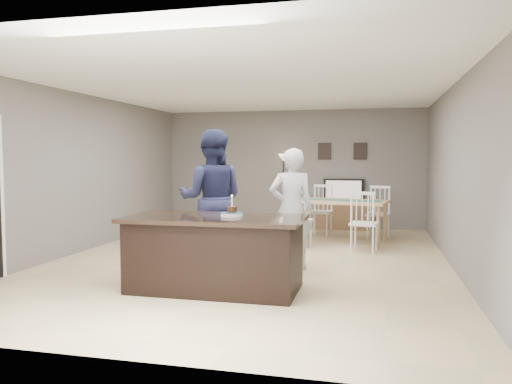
% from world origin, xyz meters
% --- Properties ---
extents(floor, '(8.00, 8.00, 0.00)m').
position_xyz_m(floor, '(0.00, 0.00, 0.00)').
color(floor, tan).
rests_on(floor, ground).
extents(room_shell, '(8.00, 8.00, 8.00)m').
position_xyz_m(room_shell, '(0.00, 0.00, 1.68)').
color(room_shell, slate).
rests_on(room_shell, floor).
extents(kitchen_island, '(2.15, 1.10, 0.90)m').
position_xyz_m(kitchen_island, '(0.00, -1.80, 0.45)').
color(kitchen_island, black).
rests_on(kitchen_island, floor).
extents(tv_console, '(1.20, 0.40, 0.60)m').
position_xyz_m(tv_console, '(1.20, 3.77, 0.30)').
color(tv_console, brown).
rests_on(tv_console, floor).
extents(television, '(0.91, 0.12, 0.53)m').
position_xyz_m(television, '(1.20, 3.84, 0.86)').
color(television, black).
rests_on(television, tv_console).
extents(tv_screen_glow, '(0.78, 0.00, 0.78)m').
position_xyz_m(tv_screen_glow, '(1.20, 3.76, 0.87)').
color(tv_screen_glow, orange).
rests_on(tv_screen_glow, tv_console).
extents(picture_frames, '(1.10, 0.02, 0.38)m').
position_xyz_m(picture_frames, '(1.15, 3.98, 1.75)').
color(picture_frames, black).
rests_on(picture_frames, room_shell).
extents(woman, '(0.73, 0.59, 1.74)m').
position_xyz_m(woman, '(0.71, -0.45, 0.87)').
color(woman, silver).
rests_on(woman, floor).
extents(man, '(1.10, 0.93, 2.01)m').
position_xyz_m(man, '(-0.44, -0.61, 1.01)').
color(man, '#1C1F3D').
rests_on(man, floor).
extents(birthday_cake, '(0.17, 0.17, 0.26)m').
position_xyz_m(birthday_cake, '(0.19, -1.71, 0.96)').
color(birthday_cake, gold).
rests_on(birthday_cake, kitchen_island).
extents(plate_stack, '(0.28, 0.28, 0.04)m').
position_xyz_m(plate_stack, '(0.19, -1.73, 0.92)').
color(plate_stack, white).
rests_on(plate_stack, kitchen_island).
extents(dining_table, '(1.92, 2.16, 1.04)m').
position_xyz_m(dining_table, '(1.25, 1.96, 0.66)').
color(dining_table, tan).
rests_on(dining_table, floor).
extents(floor_lamp, '(0.25, 0.25, 1.69)m').
position_xyz_m(floor_lamp, '(-0.17, 3.79, 1.31)').
color(floor_lamp, black).
rests_on(floor_lamp, floor).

